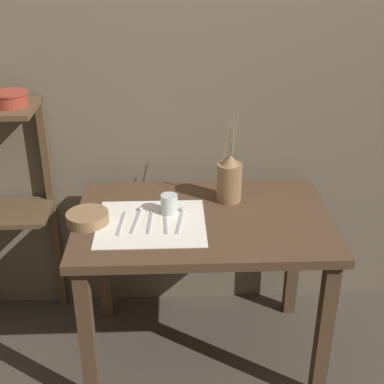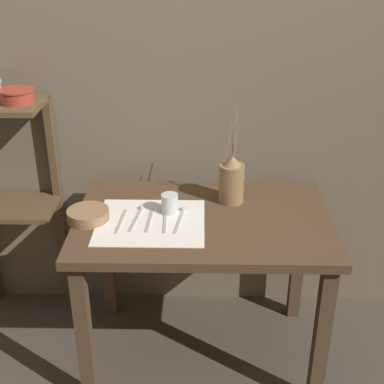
# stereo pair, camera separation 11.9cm
# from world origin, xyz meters

# --- Properties ---
(ground_plane) EXTENTS (12.00, 12.00, 0.00)m
(ground_plane) POSITION_xyz_m (0.00, 0.00, 0.00)
(ground_plane) COLOR #473F35
(stone_wall_back) EXTENTS (7.00, 0.06, 2.40)m
(stone_wall_back) POSITION_xyz_m (0.00, 0.47, 1.20)
(stone_wall_back) COLOR #6B5E4C
(stone_wall_back) RESTS_ON ground_plane
(wooden_table) EXTENTS (1.10, 0.73, 0.76)m
(wooden_table) POSITION_xyz_m (0.00, 0.00, 0.65)
(wooden_table) COLOR #4C3523
(wooden_table) RESTS_ON ground_plane
(wooden_shelf_unit) EXTENTS (0.44, 0.29, 1.18)m
(wooden_shelf_unit) POSITION_xyz_m (-0.95, 0.32, 0.80)
(wooden_shelf_unit) COLOR brown
(wooden_shelf_unit) RESTS_ON ground_plane
(linen_cloth) EXTENTS (0.46, 0.40, 0.00)m
(linen_cloth) POSITION_xyz_m (-0.22, -0.05, 0.76)
(linen_cloth) COLOR white
(linen_cloth) RESTS_ON wooden_table
(pitcher_with_flowers) EXTENTS (0.11, 0.11, 0.43)m
(pitcher_with_flowers) POSITION_xyz_m (0.13, 0.15, 0.87)
(pitcher_with_flowers) COLOR olive
(pitcher_with_flowers) RESTS_ON wooden_table
(wooden_bowl) EXTENTS (0.18, 0.18, 0.05)m
(wooden_bowl) POSITION_xyz_m (-0.49, -0.03, 0.78)
(wooden_bowl) COLOR #8E6B47
(wooden_bowl) RESTS_ON wooden_table
(glass_tumbler_near) EXTENTS (0.07, 0.07, 0.09)m
(glass_tumbler_near) POSITION_xyz_m (-0.15, 0.04, 0.81)
(glass_tumbler_near) COLOR silver
(glass_tumbler_near) RESTS_ON wooden_table
(fork_inner) EXTENTS (0.03, 0.20, 0.00)m
(fork_inner) POSITION_xyz_m (-0.35, -0.05, 0.77)
(fork_inner) COLOR #A8A8AD
(fork_inner) RESTS_ON wooden_table
(spoon_inner) EXTENTS (0.05, 0.21, 0.02)m
(spoon_inner) POSITION_xyz_m (-0.28, 0.02, 0.77)
(spoon_inner) COLOR #A8A8AD
(spoon_inner) RESTS_ON wooden_table
(knife_center) EXTENTS (0.02, 0.20, 0.00)m
(knife_center) POSITION_xyz_m (-0.23, -0.04, 0.77)
(knife_center) COLOR #A8A8AD
(knife_center) RESTS_ON wooden_table
(fork_outer) EXTENTS (0.02, 0.20, 0.00)m
(fork_outer) POSITION_xyz_m (-0.16, -0.05, 0.77)
(fork_outer) COLOR #A8A8AD
(fork_outer) RESTS_ON wooden_table
(spoon_outer) EXTENTS (0.04, 0.21, 0.02)m
(spoon_outer) POSITION_xyz_m (-0.09, 0.01, 0.77)
(spoon_outer) COLOR #A8A8AD
(spoon_outer) RESTS_ON wooden_table
(metal_pot_small) EXTENTS (0.16, 0.16, 0.06)m
(metal_pot_small) POSITION_xyz_m (-0.83, 0.28, 1.22)
(metal_pot_small) COLOR #9E3828
(metal_pot_small) RESTS_ON wooden_shelf_unit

